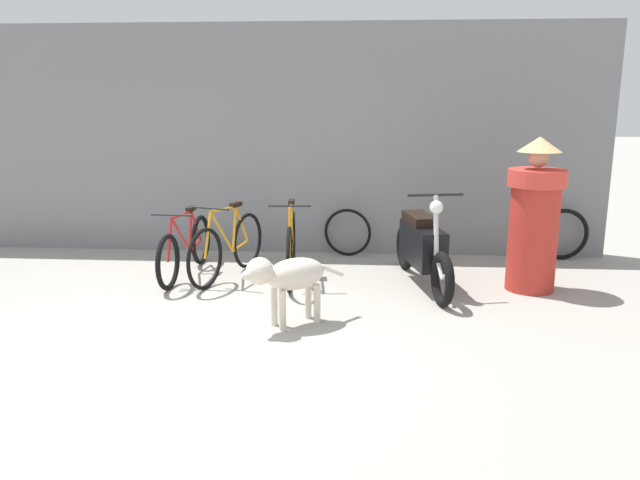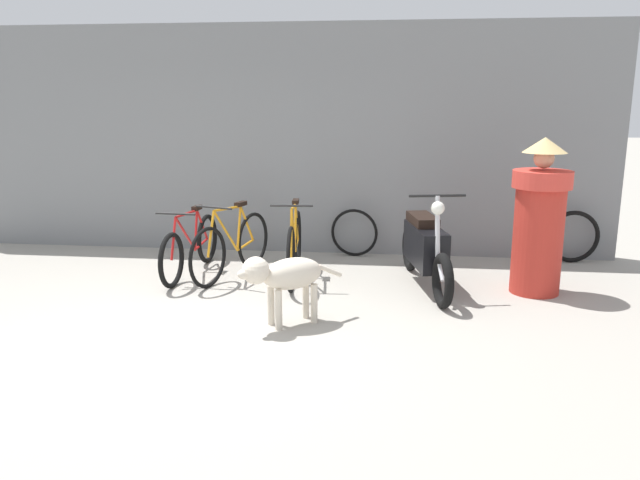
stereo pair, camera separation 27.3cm
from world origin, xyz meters
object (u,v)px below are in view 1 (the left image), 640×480
at_px(person_in_robes, 534,216).
at_px(spare_tire_right, 563,234).
at_px(motorcycle, 422,247).
at_px(bicycle_0, 186,248).
at_px(stray_dog, 288,276).
at_px(bicycle_2, 291,247).
at_px(bicycle_1, 228,247).
at_px(spare_tire_left, 348,232).

height_order(person_in_robes, spare_tire_right, person_in_robes).
bearing_deg(motorcycle, spare_tire_right, 112.38).
height_order(bicycle_0, motorcycle, motorcycle).
xyz_separation_m(motorcycle, stray_dog, (-1.32, -1.35, 0.03)).
xyz_separation_m(bicycle_2, motorcycle, (1.47, -0.14, 0.06)).
relative_size(bicycle_0, bicycle_2, 1.03).
height_order(stray_dog, person_in_robes, person_in_robes).
xyz_separation_m(bicycle_0, bicycle_1, (0.51, -0.05, 0.03)).
bearing_deg(spare_tire_right, bicycle_2, -161.17).
relative_size(bicycle_2, stray_dog, 1.85).
xyz_separation_m(person_in_robes, spare_tire_right, (0.74, 1.34, -0.48)).
relative_size(bicycle_2, person_in_robes, 1.01).
bearing_deg(bicycle_0, spare_tire_left, 124.15).
bearing_deg(spare_tire_right, spare_tire_left, 179.88).
bearing_deg(bicycle_1, motorcycle, 104.13).
xyz_separation_m(bicycle_2, spare_tire_left, (0.61, 1.15, -0.07)).
distance_m(bicycle_0, bicycle_1, 0.51).
bearing_deg(motorcycle, spare_tire_left, -158.11).
xyz_separation_m(bicycle_2, spare_tire_right, (3.36, 1.15, -0.05)).
bearing_deg(spare_tire_right, bicycle_0, -166.82).
height_order(bicycle_0, person_in_robes, person_in_robes).
relative_size(bicycle_0, person_in_robes, 1.04).
distance_m(person_in_robes, spare_tire_left, 2.48).
xyz_separation_m(stray_dog, person_in_robes, (2.48, 1.29, 0.34)).
bearing_deg(bicycle_0, spare_tire_right, 106.99).
distance_m(bicycle_2, spare_tire_right, 3.55).
bearing_deg(bicycle_0, person_in_robes, 89.93).
bearing_deg(bicycle_1, spare_tire_left, 148.28).
relative_size(bicycle_0, spare_tire_left, 2.73).
height_order(bicycle_0, bicycle_2, bicycle_2).
xyz_separation_m(motorcycle, spare_tire_left, (-0.86, 1.29, -0.12)).
distance_m(bicycle_1, person_in_robes, 3.40).
height_order(bicycle_1, person_in_robes, person_in_robes).
bearing_deg(bicycle_1, bicycle_0, -77.05).
bearing_deg(stray_dog, bicycle_1, -96.45).
bearing_deg(person_in_robes, motorcycle, 22.37).
bearing_deg(spare_tire_right, motorcycle, -145.93).
distance_m(spare_tire_left, spare_tire_right, 2.75).
bearing_deg(bicycle_1, person_in_robes, 104.53).
relative_size(bicycle_2, spare_tire_left, 2.65).
xyz_separation_m(motorcycle, person_in_robes, (1.16, -0.06, 0.38)).
bearing_deg(bicycle_0, stray_dog, 45.59).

